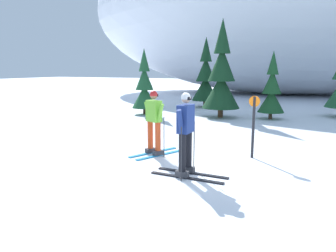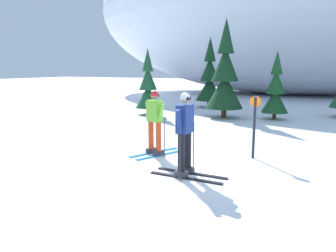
# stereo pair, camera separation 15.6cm
# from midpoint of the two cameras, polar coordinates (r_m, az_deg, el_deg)

# --- Properties ---
(ground_plane) EXTENTS (120.00, 120.00, 0.00)m
(ground_plane) POSITION_cam_midpoint_polar(r_m,az_deg,el_deg) (7.77, 11.29, -7.45)
(ground_plane) COLOR white
(skier_navy_jacket) EXTENTS (1.68, 0.82, 1.82)m
(skier_navy_jacket) POSITION_cam_midpoint_polar(r_m,az_deg,el_deg) (6.95, 3.67, -1.12)
(skier_navy_jacket) COLOR black
(skier_navy_jacket) RESTS_ON ground
(skier_lime_jacket) EXTENTS (1.09, 1.64, 1.74)m
(skier_lime_jacket) POSITION_cam_midpoint_polar(r_m,az_deg,el_deg) (8.67, -1.83, 0.81)
(skier_lime_jacket) COLOR #2893CC
(skier_lime_jacket) RESTS_ON ground
(pine_tree_far_left) EXTENTS (1.27, 1.27, 3.30)m
(pine_tree_far_left) POSITION_cam_midpoint_polar(r_m,az_deg,el_deg) (16.44, -3.28, 6.87)
(pine_tree_far_left) COLOR #47301E
(pine_tree_far_left) RESTS_ON ground
(pine_tree_left) EXTENTS (1.59, 1.59, 4.12)m
(pine_tree_left) POSITION_cam_midpoint_polar(r_m,az_deg,el_deg) (19.48, 7.58, 8.33)
(pine_tree_left) COLOR #47301E
(pine_tree_left) RESTS_ON ground
(pine_tree_center_left) EXTENTS (1.76, 1.76, 4.57)m
(pine_tree_center_left) POSITION_cam_midpoint_polar(r_m,az_deg,el_deg) (15.45, 10.29, 8.49)
(pine_tree_center_left) COLOR #47301E
(pine_tree_center_left) RESTS_ON ground
(pine_tree_center) EXTENTS (1.20, 1.20, 3.11)m
(pine_tree_center) POSITION_cam_midpoint_polar(r_m,az_deg,el_deg) (15.57, 18.71, 5.88)
(pine_tree_center) COLOR #47301E
(pine_tree_center) RESTS_ON ground
(snow_ridge_background) EXTENTS (37.36, 20.81, 15.71)m
(snow_ridge_background) POSITION_cam_midpoint_polar(r_m,az_deg,el_deg) (31.63, 21.75, 19.58)
(snow_ridge_background) COLOR white
(snow_ridge_background) RESTS_ON ground
(trail_marker_post) EXTENTS (0.28, 0.07, 1.63)m
(trail_marker_post) POSITION_cam_midpoint_polar(r_m,az_deg,el_deg) (8.63, 15.48, 0.41)
(trail_marker_post) COLOR black
(trail_marker_post) RESTS_ON ground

